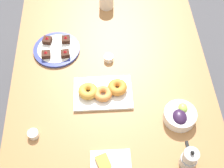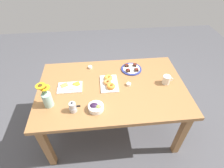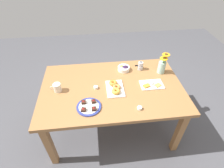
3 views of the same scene
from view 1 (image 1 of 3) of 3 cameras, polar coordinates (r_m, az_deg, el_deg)
ground_plane at (r=2.18m, az=-0.00°, el=-11.83°), size 6.00×6.00×0.00m
dining_table at (r=1.60m, az=-0.00°, el=-2.57°), size 1.60×1.00×0.74m
coffee_mug at (r=1.90m, az=-1.11°, el=15.17°), size 0.12×0.08×0.10m
grape_bowl at (r=1.45m, az=12.30°, el=-5.67°), size 0.15×0.15×0.07m
croissant_platter at (r=1.49m, az=-1.67°, el=-1.39°), size 0.19×0.28×0.05m
jam_cup_honey at (r=1.43m, az=-14.21°, el=-8.85°), size 0.05×0.05×0.03m
jam_cup_berry at (r=1.63m, az=-0.60°, el=4.79°), size 0.05×0.05×0.03m
dessert_plate at (r=1.70m, az=-10.10°, el=6.32°), size 0.25×0.25×0.05m
moka_pot at (r=1.34m, az=13.94°, el=-13.09°), size 0.11×0.07×0.12m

